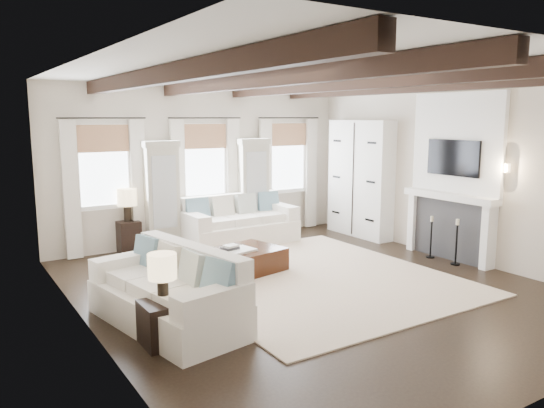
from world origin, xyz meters
TOP-DOWN VIEW (x-y plane):
  - ground at (0.00, 0.00)m, footprint 7.50×7.50m
  - room_shell at (0.75, 0.90)m, footprint 6.54×7.54m
  - area_rug at (0.26, 0.38)m, footprint 4.04×4.63m
  - sofa_back at (0.45, 3.12)m, footprint 2.34×1.09m
  - sofa_left at (-2.34, -0.22)m, footprint 1.41×2.41m
  - ottoman at (-0.62, 1.22)m, footprint 1.67×1.23m
  - tray at (-0.62, 1.15)m, footprint 0.57×0.47m
  - book_lower at (-0.74, 1.22)m, footprint 0.30×0.25m
  - book_upper at (-0.73, 1.22)m, footprint 0.25×0.21m
  - side_table_front at (-2.63, -0.74)m, footprint 0.50×0.50m
  - lamp_front at (-2.63, -0.74)m, footprint 0.33×0.33m
  - side_table_back at (-1.67, 3.60)m, footprint 0.40×0.40m
  - lamp_back at (-1.67, 3.60)m, footprint 0.36×0.36m
  - candlestick_near at (2.90, -0.35)m, footprint 0.17×0.17m
  - candlestick_far at (2.90, 0.22)m, footprint 0.16×0.16m

SIDE VIEW (x-z plane):
  - ground at x=0.00m, z-range 0.00..0.00m
  - area_rug at x=0.26m, z-range 0.00..0.02m
  - ottoman at x=-0.62m, z-range 0.00..0.40m
  - side_table_front at x=-2.63m, z-range 0.00..0.50m
  - side_table_back at x=-1.67m, z-range 0.00..0.61m
  - candlestick_far at x=2.90m, z-range -0.07..0.71m
  - candlestick_near at x=2.90m, z-range -0.07..0.75m
  - sofa_left at x=-2.34m, z-range -0.10..0.87m
  - sofa_back at x=0.45m, z-range -0.10..0.90m
  - tray at x=-0.62m, z-range 0.40..0.44m
  - book_lower at x=-0.74m, z-range 0.44..0.48m
  - book_upper at x=-0.73m, z-range 0.48..0.51m
  - lamp_front at x=-2.63m, z-range 0.60..1.16m
  - lamp_back at x=-1.67m, z-range 0.72..1.34m
  - room_shell at x=0.75m, z-range 0.28..3.50m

